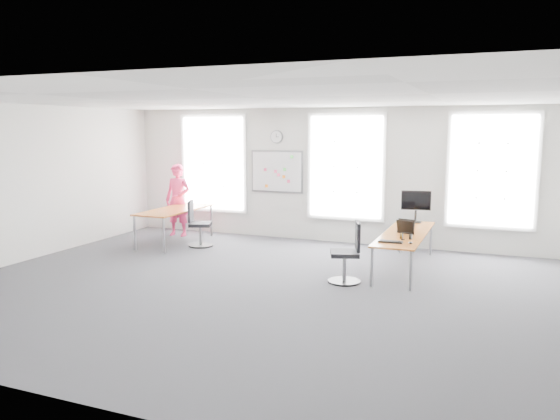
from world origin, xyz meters
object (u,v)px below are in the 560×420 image
at_px(desk_left, 175,212).
at_px(desk_right, 405,235).
at_px(person, 178,200).
at_px(monitor, 416,204).
at_px(chair_right, 348,256).
at_px(chair_left, 198,226).
at_px(headphones, 406,236).
at_px(keyboard, 390,242).

bearing_deg(desk_left, desk_right, -4.81).
distance_m(desk_right, person, 5.66).
bearing_deg(monitor, chair_right, -115.15).
bearing_deg(desk_left, chair_left, -11.20).
bearing_deg(chair_right, monitor, 144.20).
bearing_deg(chair_right, chair_left, -131.08).
bearing_deg(monitor, desk_left, 179.93).
bearing_deg(chair_left, desk_right, -114.48).
xyz_separation_m(person, monitor, (5.54, -0.00, 0.20)).
height_order(headphones, monitor, monitor).
distance_m(desk_right, chair_right, 1.45).
height_order(chair_right, monitor, monitor).
height_order(chair_right, keyboard, chair_right).
bearing_deg(keyboard, chair_left, 164.00).
height_order(desk_right, chair_right, chair_right).
height_order(desk_right, headphones, headphones).
bearing_deg(keyboard, chair_right, -155.94).
bearing_deg(desk_right, chair_left, 176.14).
xyz_separation_m(desk_left, chair_right, (4.42, -1.67, -0.25)).
xyz_separation_m(desk_right, keyboard, (-0.09, -0.95, 0.05)).
bearing_deg(chair_right, desk_left, -129.54).
relative_size(chair_right, monitor, 1.59).
distance_m(desk_left, chair_right, 4.73).
xyz_separation_m(chair_left, person, (-1.04, 0.87, 0.42)).
bearing_deg(chair_left, headphones, -121.42).
xyz_separation_m(chair_left, headphones, (4.59, -0.88, 0.29)).
relative_size(desk_right, chair_right, 2.71).
xyz_separation_m(person, keyboard, (5.44, -2.12, -0.17)).
bearing_deg(desk_right, keyboard, -95.27).
distance_m(chair_right, chair_left, 4.07).
distance_m(desk_right, monitor, 1.24).
distance_m(chair_right, headphones, 1.09).
height_order(desk_left, person, person).
relative_size(person, monitor, 2.67).
xyz_separation_m(desk_right, desk_left, (-5.14, 0.43, 0.07)).
xyz_separation_m(desk_right, person, (-5.53, 1.17, 0.23)).
bearing_deg(desk_right, headphones, -80.21).
bearing_deg(headphones, chair_left, 152.90).
xyz_separation_m(chair_left, keyboard, (4.40, -1.26, 0.24)).
relative_size(desk_right, headphones, 13.95).
xyz_separation_m(desk_right, monitor, (0.01, 1.17, 0.43)).
bearing_deg(person, chair_left, -42.56).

